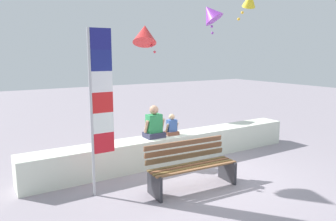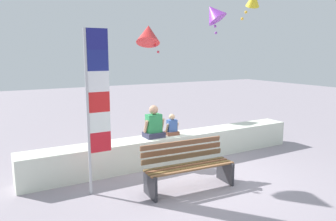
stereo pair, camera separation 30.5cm
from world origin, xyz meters
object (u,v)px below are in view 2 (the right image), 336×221
at_px(person_adult, 154,125).
at_px(flag_banner, 95,100).
at_px(park_bench, 188,166).
at_px(person_child, 172,127).
at_px(kite_red, 148,34).
at_px(kite_purple, 214,13).

xyz_separation_m(person_adult, flag_banner, (-1.64, -0.91, 0.81)).
height_order(park_bench, person_child, person_child).
xyz_separation_m(person_child, flag_banner, (-2.12, -0.91, 0.90)).
bearing_deg(park_bench, person_adult, 87.61).
xyz_separation_m(park_bench, kite_red, (1.22, 4.12, 2.73)).
distance_m(flag_banner, kite_purple, 5.04).
relative_size(flag_banner, kite_purple, 3.20).
distance_m(person_adult, flag_banner, 2.04).
bearing_deg(kite_red, park_bench, -106.48).
height_order(person_child, kite_red, kite_red).
relative_size(person_child, kite_purple, 0.54).
height_order(kite_red, kite_purple, kite_purple).
distance_m(person_child, kite_purple, 3.70).
relative_size(flag_banner, kite_red, 2.62).
bearing_deg(person_child, kite_purple, 29.39).
bearing_deg(person_child, kite_red, 75.44).
relative_size(park_bench, kite_purple, 1.91).
xyz_separation_m(person_child, kite_red, (0.67, 2.58, 2.31)).
bearing_deg(kite_red, kite_purple, -45.99).
height_order(person_adult, kite_purple, kite_purple).
bearing_deg(person_adult, person_child, 0.04).
height_order(park_bench, person_adult, person_adult).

